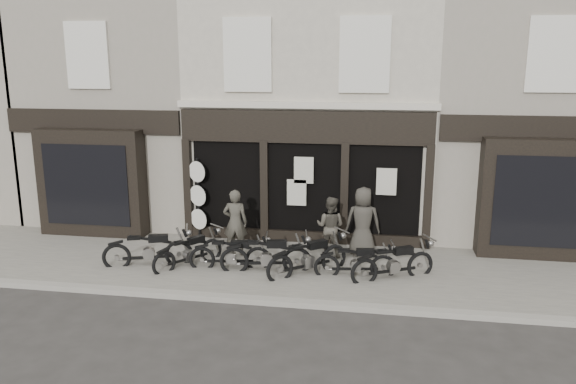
% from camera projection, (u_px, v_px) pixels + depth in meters
% --- Properties ---
extents(ground_plane, '(90.00, 90.00, 0.00)m').
position_uv_depth(ground_plane, '(288.00, 283.00, 13.56)').
color(ground_plane, '#2D2B28').
rests_on(ground_plane, ground).
extents(pavement, '(30.00, 4.20, 0.12)m').
position_uv_depth(pavement, '(293.00, 268.00, 14.41)').
color(pavement, '#68645C').
rests_on(pavement, ground_plane).
extents(kerb, '(30.00, 0.25, 0.13)m').
position_uv_depth(kerb, '(278.00, 302.00, 12.34)').
color(kerb, gray).
rests_on(kerb, ground_plane).
extents(central_building, '(7.30, 6.22, 8.34)m').
position_uv_depth(central_building, '(317.00, 97.00, 18.35)').
color(central_building, beige).
rests_on(central_building, ground).
extents(neighbour_left, '(5.60, 6.73, 8.34)m').
position_uv_depth(neighbour_left, '(134.00, 97.00, 19.31)').
color(neighbour_left, gray).
rests_on(neighbour_left, ground).
extents(neighbour_right, '(5.60, 6.73, 8.34)m').
position_uv_depth(neighbour_right, '(521.00, 101.00, 17.31)').
color(neighbour_right, gray).
rests_on(neighbour_right, ground).
extents(motorcycle_0, '(2.20, 1.04, 1.09)m').
position_uv_depth(motorcycle_0, '(149.00, 253.00, 14.40)').
color(motorcycle_0, black).
rests_on(motorcycle_0, ground).
extents(motorcycle_1, '(1.47, 1.78, 1.00)m').
position_uv_depth(motorcycle_1, '(189.00, 254.00, 14.38)').
color(motorcycle_1, black).
rests_on(motorcycle_1, ground).
extents(motorcycle_2, '(2.09, 0.64, 1.00)m').
position_uv_depth(motorcycle_2, '(231.00, 257.00, 14.20)').
color(motorcycle_2, black).
rests_on(motorcycle_2, ground).
extents(motorcycle_3, '(2.27, 0.75, 1.10)m').
position_uv_depth(motorcycle_3, '(267.00, 258.00, 13.99)').
color(motorcycle_3, black).
rests_on(motorcycle_3, ground).
extents(motorcycle_4, '(1.92, 1.67, 1.10)m').
position_uv_depth(motorcycle_4, '(309.00, 261.00, 13.82)').
color(motorcycle_4, black).
rests_on(motorcycle_4, ground).
extents(motorcycle_5, '(2.01, 0.60, 0.96)m').
position_uv_depth(motorcycle_5, '(356.00, 265.00, 13.69)').
color(motorcycle_5, black).
rests_on(motorcycle_5, ground).
extents(motorcycle_6, '(2.03, 1.30, 1.06)m').
position_uv_depth(motorcycle_6, '(394.00, 266.00, 13.50)').
color(motorcycle_6, black).
rests_on(motorcycle_6, ground).
extents(man_left, '(0.69, 0.48, 1.80)m').
position_uv_depth(man_left, '(235.00, 222.00, 15.03)').
color(man_left, '#3E3C33').
rests_on(man_left, pavement).
extents(man_centre, '(0.92, 0.79, 1.62)m').
position_uv_depth(man_centre, '(330.00, 226.00, 14.97)').
color(man_centre, '#443F37').
rests_on(man_centre, pavement).
extents(man_right, '(0.94, 0.63, 1.89)m').
position_uv_depth(man_right, '(363.00, 222.00, 14.91)').
color(man_right, '#36332D').
rests_on(man_right, pavement).
extents(advert_sign_post, '(0.58, 0.39, 2.51)m').
position_uv_depth(advert_sign_post, '(198.00, 202.00, 16.39)').
color(advert_sign_post, black).
rests_on(advert_sign_post, ground).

